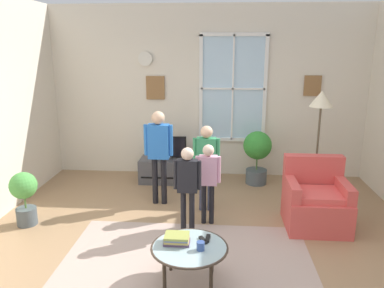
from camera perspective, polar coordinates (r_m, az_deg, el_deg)
name	(u,v)px	position (r m, az deg, el deg)	size (l,w,h in m)	color
ground_plane	(197,256)	(4.39, 0.75, -16.54)	(6.00, 6.19, 0.02)	#9E7A56
back_wall	(208,92)	(6.65, 2.46, 7.81)	(5.40, 0.17, 2.93)	beige
area_rug	(186,266)	(4.20, -0.85, -17.89)	(2.70, 1.94, 0.01)	tan
tv_stand	(170,170)	(6.47, -3.32, -3.94)	(1.01, 0.48, 0.40)	#4C4C51
television	(170,147)	(6.35, -3.38, -0.48)	(0.56, 0.08, 0.39)	#4C4C4C
armchair	(316,202)	(5.14, 18.10, -8.26)	(0.76, 0.74, 0.87)	#D14C47
coffee_table	(190,249)	(3.75, -0.38, -15.50)	(0.75, 0.75, 0.41)	#99B2B7
book_stack	(177,239)	(3.77, -2.29, -14.08)	(0.25, 0.19, 0.09)	#5C4667
cup	(201,246)	(3.66, 1.30, -15.08)	(0.08, 0.08, 0.08)	#334C8C
remote_near_books	(208,238)	(3.86, 2.38, -13.99)	(0.04, 0.14, 0.02)	black
remote_near_cup	(203,240)	(3.83, 1.67, -14.24)	(0.04, 0.14, 0.02)	black
person_green_shirt	(206,158)	(5.18, 2.17, -2.17)	(0.37, 0.17, 1.22)	#333851
person_blue_shirt	(159,147)	(5.40, -5.03, -0.43)	(0.41, 0.19, 1.37)	black
person_black_shirt	(187,181)	(4.54, -0.69, -5.58)	(0.33, 0.15, 1.11)	black
person_pink_shirt	(208,175)	(4.83, 2.43, -4.67)	(0.32, 0.15, 1.06)	black
potted_plant_by_window	(257,152)	(6.36, 9.78, -1.26)	(0.47, 0.47, 0.90)	#4C565B
potted_plant_corner	(24,194)	(5.33, -23.93, -6.87)	(0.34, 0.34, 0.71)	#4C565B
floor_lamp	(321,111)	(5.49, 18.77, 4.78)	(0.32, 0.32, 1.67)	black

